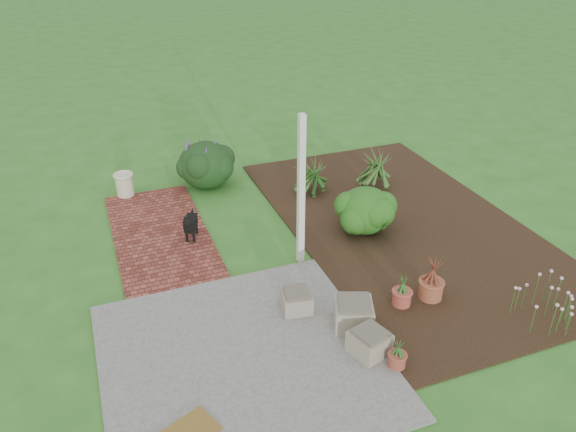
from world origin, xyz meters
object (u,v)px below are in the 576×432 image
object	(u,v)px
stone_trough_near	(353,314)
black_dog	(190,223)
evergreen_shrub	(366,209)
cream_ceramic_urn	(125,185)

from	to	relation	value
stone_trough_near	black_dog	xyz separation A→B (m)	(-1.59, 3.03, 0.13)
black_dog	evergreen_shrub	distance (m)	3.05
black_dog	cream_ceramic_urn	size ratio (longest dim) A/B	1.27
stone_trough_near	cream_ceramic_urn	world-z (taller)	cream_ceramic_urn
cream_ceramic_urn	black_dog	bearing A→B (deg)	-68.04
cream_ceramic_urn	evergreen_shrub	world-z (taller)	evergreen_shrub
evergreen_shrub	cream_ceramic_urn	bearing A→B (deg)	142.78
stone_trough_near	black_dog	world-z (taller)	black_dog
evergreen_shrub	stone_trough_near	bearing A→B (deg)	-121.12
stone_trough_near	evergreen_shrub	bearing A→B (deg)	58.88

